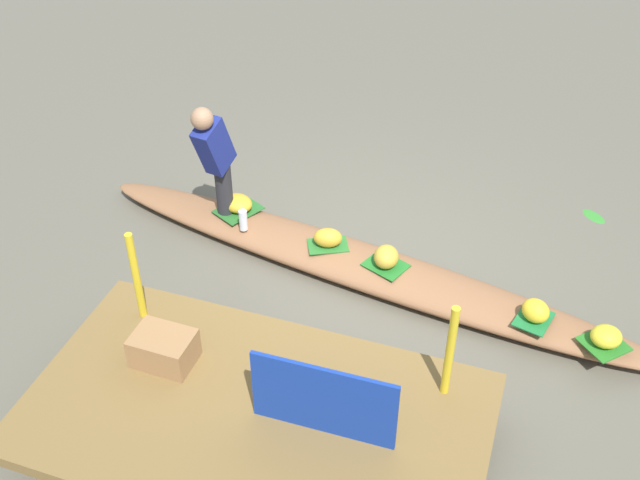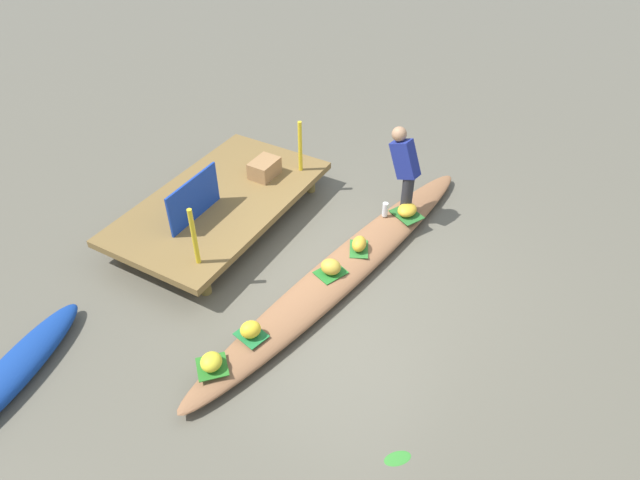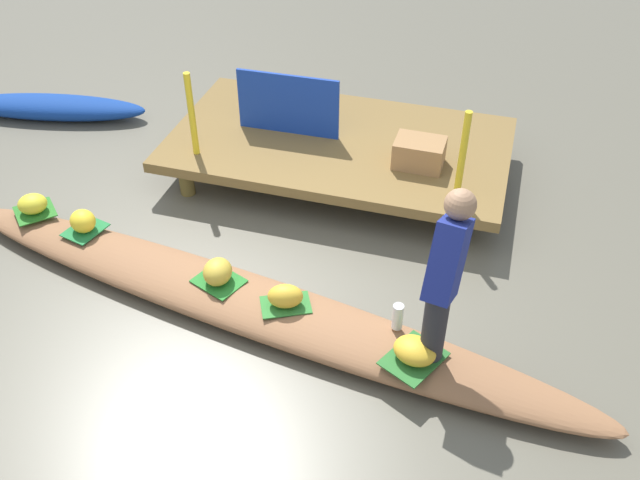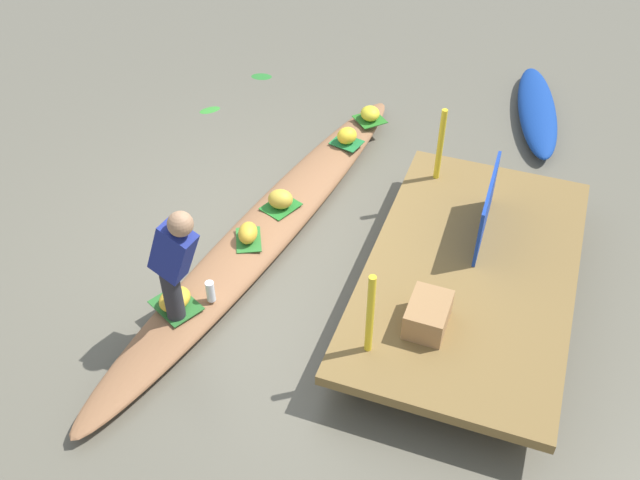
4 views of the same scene
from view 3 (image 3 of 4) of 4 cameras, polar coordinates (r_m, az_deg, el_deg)
The scene contains 20 objects.
canal_water at distance 5.42m, azimuth -5.72°, elevation -6.02°, with size 40.00×40.00×0.00m, color #605C4E.
dock_platform at distance 6.73m, azimuth 1.54°, elevation 7.79°, with size 3.20×1.80×0.39m.
vendor_boat at distance 5.35m, azimuth -5.80°, elevation -5.21°, with size 5.51×0.61×0.22m, color #8E603F.
moored_boat at distance 8.37m, azimuth -21.08°, elevation 10.11°, with size 2.11×0.45×0.23m, color navy.
leaf_mat_0 at distance 4.84m, azimuth 7.67°, elevation -9.57°, with size 0.42×0.32×0.01m, color #276729.
banana_bunch_0 at distance 4.78m, azimuth 7.75°, elevation -8.95°, with size 0.30×0.25×0.16m, color gold.
leaf_mat_1 at distance 5.39m, azimuth -8.28°, elevation -3.34°, with size 0.35×0.28×0.01m, color #237427.
banana_bunch_1 at distance 5.33m, azimuth -8.38°, elevation -2.58°, with size 0.25×0.22×0.19m, color gold.
leaf_mat_2 at distance 6.14m, azimuth -18.66°, elevation 0.79°, with size 0.33×0.26×0.01m, color #1F7538.
banana_bunch_2 at distance 6.09m, azimuth -18.83°, elevation 1.48°, with size 0.23×0.20×0.19m, color yellow.
leaf_mat_3 at distance 5.16m, azimuth -2.83°, elevation -5.32°, with size 0.36×0.24×0.01m, color #2C742D.
banana_bunch_3 at distance 5.10m, azimuth -2.86°, elevation -4.61°, with size 0.26×0.18×0.18m, color gold.
leaf_mat_4 at distance 6.51m, azimuth -22.29°, elevation 2.18°, with size 0.31×0.32×0.01m, color #287323.
banana_bunch_4 at distance 6.47m, azimuth -22.46°, elevation 2.75°, with size 0.22×0.25×0.16m, color yellow.
vendor_person at distance 4.45m, azimuth 10.23°, elevation -2.54°, with size 0.25×0.47×1.23m.
water_bottle at distance 4.95m, azimuth 6.37°, elevation -6.24°, with size 0.08×0.08×0.21m, color white.
market_banner at distance 6.68m, azimuth -2.63°, elevation 11.03°, with size 0.99×0.03×0.60m, color #16379D.
railing_post_west at distance 6.39m, azimuth -10.45°, elevation 10.06°, with size 0.06×0.06×0.80m, color yellow.
railing_post_east at distance 5.82m, azimuth 11.58°, elevation 6.80°, with size 0.06×0.06×0.80m, color yellow.
produce_crate at distance 6.32m, azimuth 8.12°, elevation 7.07°, with size 0.44×0.32×0.25m, color #9E7347.
Camera 3 is at (1.59, -3.50, 3.83)m, focal length 39.12 mm.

